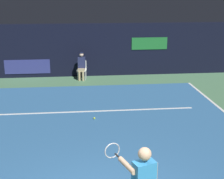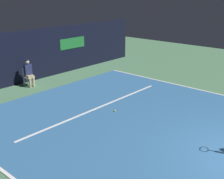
% 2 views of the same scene
% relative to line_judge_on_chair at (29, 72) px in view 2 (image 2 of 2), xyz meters
% --- Properties ---
extents(ground_plane, '(30.96, 30.96, 0.00)m').
position_rel_line_judge_on_chair_xyz_m(ground_plane, '(0.18, -6.29, -0.69)').
color(ground_plane, '#4C7A56').
extents(court_surface, '(9.62, 10.21, 0.01)m').
position_rel_line_judge_on_chair_xyz_m(court_surface, '(0.18, -6.29, -0.68)').
color(court_surface, '#336699').
rests_on(court_surface, ground).
extents(line_sideline_left, '(0.10, 10.21, 0.01)m').
position_rel_line_judge_on_chair_xyz_m(line_sideline_left, '(4.94, -6.29, -0.67)').
color(line_sideline_left, white).
rests_on(line_sideline_left, court_surface).
extents(line_service, '(7.50, 0.10, 0.01)m').
position_rel_line_judge_on_chair_xyz_m(line_service, '(0.18, -4.51, -0.67)').
color(line_service, white).
rests_on(line_service, court_surface).
extents(back_wall, '(16.18, 0.33, 2.60)m').
position_rel_line_judge_on_chair_xyz_m(back_wall, '(0.18, 0.80, 0.61)').
color(back_wall, black).
rests_on(back_wall, ground).
extents(line_judge_on_chair, '(0.49, 0.57, 1.32)m').
position_rel_line_judge_on_chair_xyz_m(line_judge_on_chair, '(0.00, 0.00, 0.00)').
color(line_judge_on_chair, white).
rests_on(line_judge_on_chair, ground).
extents(tennis_ball, '(0.07, 0.07, 0.07)m').
position_rel_line_judge_on_chair_xyz_m(tennis_ball, '(0.33, -5.26, -0.64)').
color(tennis_ball, '#CCE033').
rests_on(tennis_ball, court_surface).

